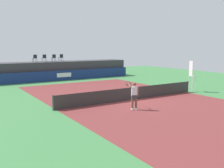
# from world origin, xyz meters

# --- Properties ---
(ground_plane) EXTENTS (48.00, 48.00, 0.00)m
(ground_plane) POSITION_xyz_m (0.00, 3.00, 0.00)
(ground_plane) COLOR #3D7A42
(court_inner) EXTENTS (12.00, 22.00, 0.00)m
(court_inner) POSITION_xyz_m (0.00, 0.00, 0.00)
(court_inner) COLOR maroon
(court_inner) RESTS_ON ground
(sponsor_wall) EXTENTS (18.00, 0.22, 1.20)m
(sponsor_wall) POSITION_xyz_m (-0.00, 13.50, 0.60)
(sponsor_wall) COLOR navy
(sponsor_wall) RESTS_ON ground
(spectator_platform) EXTENTS (18.00, 2.80, 2.20)m
(spectator_platform) POSITION_xyz_m (0.00, 15.30, 1.10)
(spectator_platform) COLOR #38383D
(spectator_platform) RESTS_ON ground
(spectator_chair_far_left) EXTENTS (0.47, 0.47, 0.89)m
(spectator_chair_far_left) POSITION_xyz_m (-2.94, 15.39, 2.69)
(spectator_chair_far_left) COLOR #1E232D
(spectator_chair_far_left) RESTS_ON spectator_platform
(spectator_chair_left) EXTENTS (0.44, 0.44, 0.89)m
(spectator_chair_left) POSITION_xyz_m (-1.86, 15.25, 2.69)
(spectator_chair_left) COLOR #1E232D
(spectator_chair_left) RESTS_ON spectator_platform
(spectator_chair_center) EXTENTS (0.45, 0.45, 0.89)m
(spectator_chair_center) POSITION_xyz_m (-0.76, 14.96, 2.69)
(spectator_chair_center) COLOR #1E232D
(spectator_chair_center) RESTS_ON spectator_platform
(spectator_chair_right) EXTENTS (0.48, 0.48, 0.89)m
(spectator_chair_right) POSITION_xyz_m (0.36, 15.42, 2.69)
(spectator_chair_right) COLOR #1E232D
(spectator_chair_right) RESTS_ON spectator_platform
(umpire_chair) EXTENTS (0.51, 0.51, 2.76)m
(umpire_chair) POSITION_xyz_m (6.64, 0.02, 1.59)
(umpire_chair) COLOR white
(umpire_chair) RESTS_ON ground
(tennis_net) EXTENTS (12.40, 0.02, 0.95)m
(tennis_net) POSITION_xyz_m (0.00, 0.00, 0.47)
(tennis_net) COLOR #2D2D2D
(tennis_net) RESTS_ON ground
(net_post_near) EXTENTS (0.10, 0.10, 1.00)m
(net_post_near) POSITION_xyz_m (-6.20, 0.00, 0.50)
(net_post_near) COLOR #4C4C51
(net_post_near) RESTS_ON ground
(net_post_far) EXTENTS (0.10, 0.10, 1.00)m
(net_post_far) POSITION_xyz_m (6.20, 0.00, 0.50)
(net_post_far) COLOR #4C4C51
(net_post_far) RESTS_ON ground
(tennis_player) EXTENTS (0.65, 1.26, 1.77)m
(tennis_player) POSITION_xyz_m (-1.75, -2.54, 0.96)
(tennis_player) COLOR white
(tennis_player) RESTS_ON court_inner
(tennis_ball) EXTENTS (0.07, 0.07, 0.07)m
(tennis_ball) POSITION_xyz_m (-3.99, 10.05, 0.04)
(tennis_ball) COLOR #D8EA33
(tennis_ball) RESTS_ON court_inner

